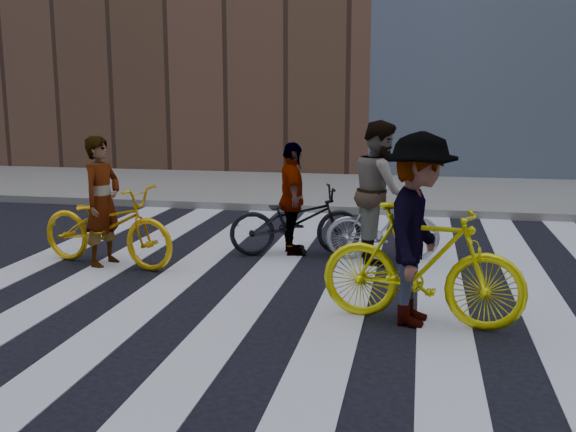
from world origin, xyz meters
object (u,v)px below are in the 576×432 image
(bike_dark_rear, at_px, (296,221))
(rider_right, at_px, (418,230))
(bike_yellow_left, at_px, (107,225))
(rider_rear, at_px, (292,199))
(rider_mid, at_px, (380,191))
(rider_left, at_px, (102,201))
(bike_silver_mid, at_px, (383,226))
(bike_yellow_right, at_px, (422,265))

(bike_dark_rear, height_order, rider_right, rider_right)
(bike_yellow_left, relative_size, rider_rear, 1.29)
(bike_yellow_left, bearing_deg, bike_dark_rear, -52.88)
(bike_yellow_left, height_order, rider_mid, rider_mid)
(rider_left, distance_m, rider_rear, 2.65)
(bike_silver_mid, relative_size, bike_dark_rear, 0.84)
(rider_left, distance_m, rider_mid, 3.82)
(bike_yellow_left, bearing_deg, rider_rear, -52.43)
(rider_left, relative_size, rider_rear, 1.08)
(bike_silver_mid, relative_size, rider_left, 0.91)
(rider_mid, height_order, rider_rear, rider_mid)
(rider_right, bearing_deg, bike_dark_rear, 43.15)
(rider_left, xyz_separation_m, rider_right, (4.22, -1.55, 0.10))
(bike_dark_rear, xyz_separation_m, rider_left, (-2.47, -1.09, 0.38))
(bike_yellow_left, relative_size, bike_yellow_right, 1.02)
(bike_yellow_right, bearing_deg, rider_right, 99.63)
(rider_right, height_order, rider_rear, rider_right)
(bike_yellow_left, xyz_separation_m, bike_dark_rear, (2.42, 1.09, -0.05))
(rider_mid, bearing_deg, rider_rear, 77.74)
(bike_silver_mid, xyz_separation_m, bike_yellow_right, (0.54, -2.58, 0.14))
(bike_silver_mid, distance_m, rider_rear, 1.36)
(bike_yellow_left, distance_m, rider_right, 4.47)
(rider_mid, bearing_deg, bike_dark_rear, 77.63)
(bike_yellow_right, relative_size, bike_dark_rear, 1.09)
(bike_dark_rear, distance_m, rider_rear, 0.32)
(bike_dark_rear, height_order, rider_rear, rider_rear)
(bike_yellow_left, distance_m, rider_mid, 3.80)
(rider_rear, bearing_deg, bike_silver_mid, -109.04)
(bike_yellow_right, relative_size, rider_mid, 1.06)
(bike_dark_rear, xyz_separation_m, rider_mid, (1.21, -0.06, 0.48))
(rider_left, bearing_deg, bike_yellow_left, -77.08)
(rider_left, xyz_separation_m, rider_mid, (3.68, 1.03, 0.10))
(rider_mid, relative_size, rider_right, 1.00)
(bike_yellow_left, distance_m, rider_left, 0.33)
(bike_silver_mid, xyz_separation_m, rider_right, (0.49, -2.58, 0.50))
(bike_silver_mid, distance_m, rider_left, 3.89)
(rider_mid, xyz_separation_m, rider_rear, (-1.26, 0.06, -0.16))
(bike_dark_rear, distance_m, rider_mid, 1.31)
(bike_dark_rear, bearing_deg, rider_mid, -109.24)
(bike_dark_rear, height_order, rider_left, rider_left)
(rider_mid, bearing_deg, bike_yellow_left, 96.12)
(bike_yellow_left, relative_size, bike_silver_mid, 1.31)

